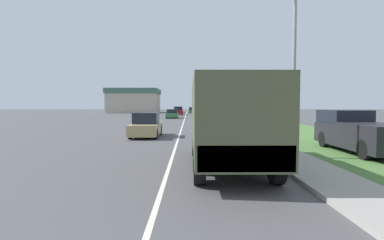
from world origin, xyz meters
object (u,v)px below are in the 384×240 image
car_nearest_ahead (146,126)px  car_fourth_ahead (178,111)px  car_second_ahead (200,116)px  car_third_ahead (172,114)px  pickup_truck (358,132)px  car_farthest_ahead (193,110)px  lamp_post (289,43)px  military_truck (228,119)px

car_nearest_ahead → car_fourth_ahead: size_ratio=1.05×
car_second_ahead → car_third_ahead: car_second_ahead is taller
car_second_ahead → pickup_truck: size_ratio=0.91×
car_farthest_ahead → pickup_truck: bearing=-83.6°
car_third_ahead → lamp_post: 34.93m
car_second_ahead → car_third_ahead: (-3.87, 10.55, -0.08)m
car_third_ahead → pickup_truck: (10.05, -32.74, 0.26)m
car_fourth_ahead → lamp_post: (6.08, -48.35, 3.72)m
car_nearest_ahead → car_third_ahead: 26.33m
car_nearest_ahead → car_second_ahead: 16.29m
car_nearest_ahead → pickup_truck: (10.24, -6.41, 0.18)m
car_farthest_ahead → car_third_ahead: bearing=-97.2°
car_nearest_ahead → car_farthest_ahead: (3.59, 53.34, -0.04)m
military_truck → lamp_post: bearing=35.2°
car_nearest_ahead → car_second_ahead: size_ratio=0.89×
car_fourth_ahead → military_truck: bearing=-86.0°
car_nearest_ahead → car_second_ahead: car_nearest_ahead is taller
car_nearest_ahead → car_farthest_ahead: car_nearest_ahead is taller
car_nearest_ahead → car_farthest_ahead: size_ratio=0.88×
military_truck → car_nearest_ahead: bearing=113.0°
lamp_post → car_farthest_ahead: bearing=92.9°
car_fourth_ahead → car_farthest_ahead: bearing=76.8°
military_truck → car_nearest_ahead: (-4.08, 9.61, -0.92)m
car_second_ahead → lamp_post: (2.61, -23.55, 3.77)m
car_third_ahead → pickup_truck: bearing=-72.9°
car_nearest_ahead → pickup_truck: size_ratio=0.81×
car_nearest_ahead → lamp_post: 10.92m
car_third_ahead → car_farthest_ahead: (3.40, 27.01, 0.04)m
military_truck → pickup_truck: 6.98m
car_third_ahead → car_nearest_ahead: bearing=-90.4°
pickup_truck → military_truck: bearing=-152.6°
military_truck → lamp_post: (2.59, 1.83, 2.85)m
car_third_ahead → lamp_post: size_ratio=0.55×
car_farthest_ahead → car_second_ahead: bearing=-89.3°
car_nearest_ahead → car_third_ahead: (0.19, 26.33, -0.08)m
car_third_ahead → pickup_truck: size_ratio=0.78×
car_second_ahead → car_fourth_ahead: 25.04m
lamp_post → car_fourth_ahead: bearing=97.2°
car_nearest_ahead → car_third_ahead: bearing=89.6°
car_third_ahead → car_fourth_ahead: 14.25m
car_third_ahead → pickup_truck: pickup_truck is taller
military_truck → car_fourth_ahead: (-3.49, 50.18, -0.87)m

